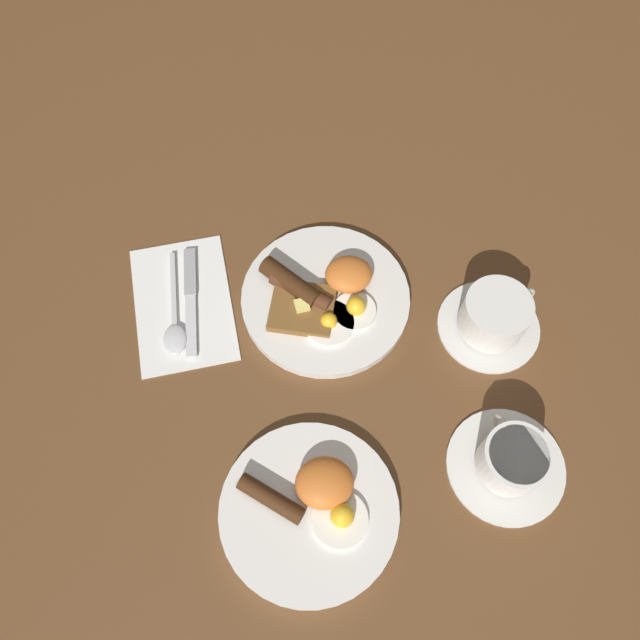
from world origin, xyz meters
TOP-DOWN VIEW (x-y plane):
  - ground_plane at (0.00, 0.00)m, footprint 3.00×3.00m
  - breakfast_plate_near at (0.00, 0.00)m, footprint 0.25×0.25m
  - breakfast_plate_far at (0.05, 0.29)m, footprint 0.22×0.22m
  - teacup_near at (-0.23, 0.06)m, footprint 0.15×0.15m
  - teacup_far at (-0.21, 0.26)m, footprint 0.15×0.15m
  - napkin at (0.21, -0.02)m, footprint 0.16×0.23m
  - knife at (0.20, -0.03)m, footprint 0.02×0.18m
  - spoon at (0.22, 0.03)m, footprint 0.03×0.17m

SIDE VIEW (x-z plane):
  - ground_plane at x=0.00m, z-range 0.00..0.00m
  - napkin at x=0.21m, z-range 0.00..0.01m
  - knife at x=0.20m, z-range 0.00..0.01m
  - spoon at x=0.22m, z-range 0.00..0.01m
  - breakfast_plate_far at x=0.05m, z-range -0.01..0.04m
  - breakfast_plate_near at x=0.00m, z-range -0.01..0.04m
  - teacup_far at x=-0.21m, z-range -0.01..0.06m
  - teacup_near at x=-0.23m, z-range 0.00..0.07m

